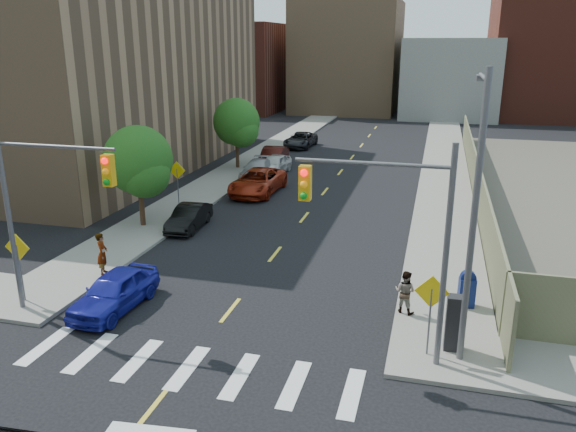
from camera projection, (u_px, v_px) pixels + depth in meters
The scene contains 27 objects.
sidewalk_nw at pixel (277, 145), 53.79m from camera, with size 3.50×73.00×0.15m, color gray.
sidewalk_ne at pixel (444, 153), 49.97m from camera, with size 3.50×73.00×0.15m, color gray.
fence_north at pixel (475, 175), 36.72m from camera, with size 0.12×44.00×2.50m, color #6E6E4D.
building_nw at pixel (64, 63), 44.32m from camera, with size 22.00×30.00×16.00m, color #8C6B4C.
bg_bldg_west at pixel (237, 67), 81.81m from camera, with size 14.00×18.00×12.00m, color #592319.
bg_bldg_midwest at pixel (348, 57), 79.27m from camera, with size 14.00×16.00×15.00m, color #8C6B4C.
bg_bldg_center at pixel (449, 77), 74.73m from camera, with size 12.00×16.00×10.00m, color gray.
bg_bldg_east at pixel (564, 54), 72.23m from camera, with size 18.00×18.00×16.00m, color #592319.
signal_nw at pixel (42, 196), 19.28m from camera, with size 4.59×0.30×7.00m.
signal_ne at pixel (394, 224), 16.34m from camera, with size 4.59×0.30×7.00m.
streetlight_ne at pixel (475, 199), 16.42m from camera, with size 0.25×3.70×9.00m.
warn_sign_nw at pixel (18, 255), 20.95m from camera, with size 1.06×0.06×2.83m.
warn_sign_ne at pixel (431, 301), 17.26m from camera, with size 1.06×0.06×2.83m.
warn_sign_midwest at pixel (177, 175), 33.40m from camera, with size 1.06×0.06×2.83m.
tree_west_near at pixel (139, 164), 29.36m from camera, with size 3.66×3.64×5.52m.
tree_west_far at pixel (237, 125), 43.19m from camera, with size 3.66×3.64×5.52m.
parked_car_blue at pixel (114, 291), 20.90m from camera, with size 1.70×4.24×1.44m, color #1B1F98.
parked_car_black at pixel (189, 217), 29.96m from camera, with size 1.35×3.87×1.27m, color black.
parked_car_red at pixel (258, 182), 36.94m from camera, with size 2.62×5.69×1.58m, color maroon.
parked_car_silver at pixel (257, 170), 40.91m from camera, with size 1.88×4.64×1.35m, color #999BA0.
parked_car_white at pixel (274, 164), 42.50m from camera, with size 1.69×4.20×1.43m, color silver.
parked_car_maroon at pixel (273, 157), 44.64m from camera, with size 1.66×4.77×1.57m, color #380F0B.
parked_car_grey at pixel (301, 140), 53.10m from camera, with size 2.31×5.00×1.39m, color black.
mailbox at pixel (467, 289), 20.81m from camera, with size 0.65×0.53×1.42m.
payphone at pixel (454, 323), 17.82m from camera, with size 0.55×0.45×1.85m, color black.
pedestrian_west at pixel (102, 254), 23.67m from camera, with size 0.66×0.44×1.82m, color gray.
pedestrian_east at pixel (405, 292), 20.32m from camera, with size 0.78×0.61×1.61m, color gray.
Camera 1 is at (6.99, -9.80, 9.64)m, focal length 35.00 mm.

